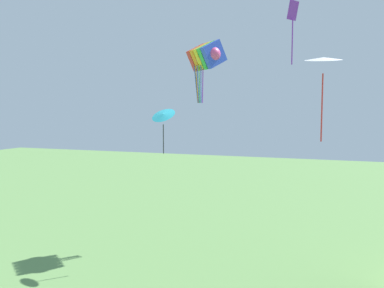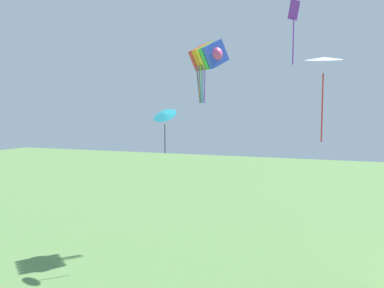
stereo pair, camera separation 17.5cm
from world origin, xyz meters
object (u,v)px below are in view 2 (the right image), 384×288
at_px(kite_purple_streamer, 294,21).
at_px(kite_cyan_delta, 165,115).
at_px(kite_rainbow_parafoil, 208,56).
at_px(kite_white_delta, 324,60).

bearing_deg(kite_purple_streamer, kite_cyan_delta, 163.71).
height_order(kite_rainbow_parafoil, kite_cyan_delta, kite_rainbow_parafoil).
height_order(kite_white_delta, kite_cyan_delta, kite_white_delta).
bearing_deg(kite_cyan_delta, kite_white_delta, -28.61).
bearing_deg(kite_cyan_delta, kite_purple_streamer, -16.29).
bearing_deg(kite_rainbow_parafoil, kite_white_delta, -50.56).
relative_size(kite_white_delta, kite_purple_streamer, 1.17).
height_order(kite_rainbow_parafoil, kite_white_delta, kite_rainbow_parafoil).
relative_size(kite_cyan_delta, kite_purple_streamer, 0.96).
bearing_deg(kite_rainbow_parafoil, kite_purple_streamer, -46.77).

